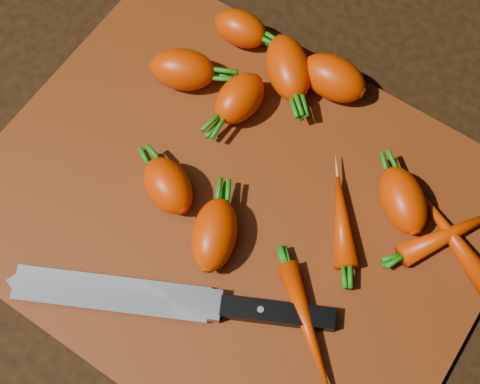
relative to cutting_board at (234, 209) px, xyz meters
The scene contains 15 objects.
ground 0.01m from the cutting_board, ahead, with size 2.00×2.00×0.01m, color black.
cutting_board is the anchor object (origin of this frame).
carrot_0 0.16m from the cutting_board, 144.17° to the left, with size 0.07×0.04×0.04m, color #C93000.
carrot_1 0.07m from the cutting_board, 158.15° to the right, with size 0.06×0.04×0.04m, color #C93000.
carrot_2 0.16m from the cutting_board, 102.99° to the left, with size 0.08×0.05×0.05m, color #C93000.
carrot_3 0.05m from the cutting_board, 83.34° to the right, with size 0.07×0.04×0.04m, color #C93000.
carrot_4 0.17m from the cutting_board, 86.63° to the left, with size 0.07×0.05×0.05m, color #C93000.
carrot_5 0.20m from the cutting_board, 121.98° to the left, with size 0.06×0.04×0.04m, color #C93000.
carrot_6 0.17m from the cutting_board, 33.33° to the left, with size 0.07×0.04×0.04m, color #C93000.
carrot_7 0.21m from the cutting_board, 25.09° to the left, with size 0.11×0.02×0.02m, color #C93000.
carrot_8 0.14m from the cutting_board, 27.22° to the right, with size 0.12×0.02×0.02m, color #C93000.
carrot_9 0.11m from the cutting_board, 23.25° to the left, with size 0.09×0.02×0.02m, color #C93000.
carrot_10 0.22m from the cutting_board, 23.37° to the left, with size 0.11×0.02×0.02m, color #C93000.
carrot_11 0.12m from the cutting_board, 121.20° to the left, with size 0.06×0.04×0.04m, color #C93000.
knife 0.13m from the cutting_board, 102.67° to the right, with size 0.28×0.16×0.02m.
Camera 1 is at (0.14, -0.20, 0.63)m, focal length 50.00 mm.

